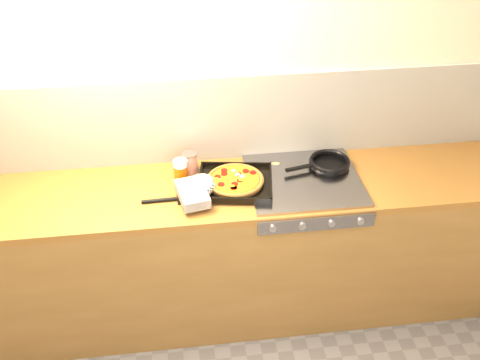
{
  "coord_description": "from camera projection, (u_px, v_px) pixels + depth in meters",
  "views": [
    {
      "loc": [
        -0.21,
        -1.32,
        2.63
      ],
      "look_at": [
        0.1,
        1.08,
        0.95
      ],
      "focal_mm": 42.0,
      "sensor_mm": 36.0,
      "label": 1
    }
  ],
  "objects": [
    {
      "name": "room_shell",
      "position": [
        215.0,
        120.0,
        3.07
      ],
      "size": [
        3.2,
        3.2,
        3.2
      ],
      "color": "white",
      "rests_on": "ground"
    },
    {
      "name": "black_spatula",
      "position": [
        171.0,
        200.0,
        2.87
      ],
      "size": [
        0.28,
        0.09,
        0.02
      ],
      "color": "black",
      "rests_on": "counter_run"
    },
    {
      "name": "juice_glass",
      "position": [
        181.0,
        171.0,
        2.99
      ],
      "size": [
        0.09,
        0.09,
        0.13
      ],
      "color": "#C9560B",
      "rests_on": "counter_run"
    },
    {
      "name": "pizza_on_tray",
      "position": [
        223.0,
        184.0,
        2.93
      ],
      "size": [
        0.54,
        0.43,
        0.07
      ],
      "color": "black",
      "rests_on": "stovetop"
    },
    {
      "name": "wooden_spoon",
      "position": [
        260.0,
        165.0,
        3.14
      ],
      "size": [
        0.3,
        0.04,
        0.02
      ],
      "color": "tan",
      "rests_on": "counter_run"
    },
    {
      "name": "counter_run",
      "position": [
        222.0,
        250.0,
        3.24
      ],
      "size": [
        3.2,
        0.62,
        0.9
      ],
      "color": "brown",
      "rests_on": "ground"
    },
    {
      "name": "stovetop",
      "position": [
        304.0,
        180.0,
        3.02
      ],
      "size": [
        0.6,
        0.56,
        0.02
      ],
      "primitive_type": "cube",
      "color": "gray",
      "rests_on": "counter_run"
    },
    {
      "name": "tomato_can",
      "position": [
        190.0,
        163.0,
        3.06
      ],
      "size": [
        0.11,
        0.11,
        0.12
      ],
      "color": "#A01B0C",
      "rests_on": "counter_run"
    },
    {
      "name": "frying_pan",
      "position": [
        329.0,
        163.0,
        3.11
      ],
      "size": [
        0.4,
        0.27,
        0.04
      ],
      "color": "black",
      "rests_on": "stovetop"
    }
  ]
}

